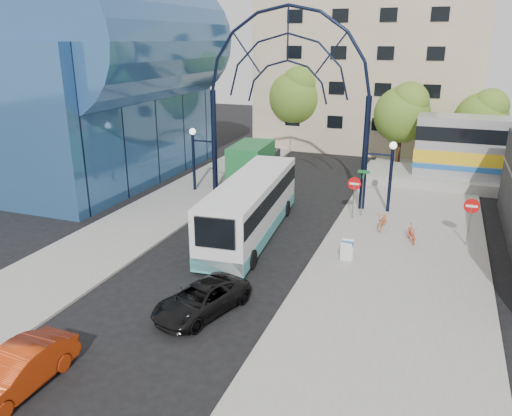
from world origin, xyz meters
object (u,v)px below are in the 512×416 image
at_px(sandwich_board, 347,248).
at_px(do_not_enter_sign, 471,211).
at_px(gateway_arch, 287,66).
at_px(tree_north_b, 297,94).
at_px(tree_north_a, 404,112).
at_px(black_suv, 201,299).
at_px(tree_north_c, 483,116).
at_px(stop_sign, 354,188).
at_px(bike_near_a, 383,220).
at_px(city_bus, 251,206).
at_px(street_name_sign, 363,183).
at_px(green_truck, 255,164).
at_px(bike_near_b, 412,233).
at_px(red_sedan, 17,371).

bearing_deg(sandwich_board, do_not_enter_sign, 36.68).
height_order(gateway_arch, tree_north_b, gateway_arch).
distance_m(tree_north_a, black_suv, 27.26).
relative_size(tree_north_b, tree_north_c, 1.23).
bearing_deg(stop_sign, tree_north_a, 84.58).
bearing_deg(bike_near_a, black_suv, -112.46).
distance_m(tree_north_a, city_bus, 19.35).
relative_size(street_name_sign, bike_near_a, 1.54).
distance_m(do_not_enter_sign, city_bus, 11.18).
relative_size(street_name_sign, city_bus, 0.24).
bearing_deg(green_truck, tree_north_c, 31.64).
height_order(bike_near_a, bike_near_b, bike_near_a).
relative_size(gateway_arch, tree_north_c, 2.10).
relative_size(do_not_enter_sign, black_suv, 0.59).
bearing_deg(do_not_enter_sign, street_name_sign, 155.84).
bearing_deg(bike_near_b, city_bus, 174.10).
bearing_deg(sandwich_board, tree_north_c, 73.45).
bearing_deg(green_truck, black_suv, -79.59).
relative_size(tree_north_a, bike_near_b, 4.51).
bearing_deg(stop_sign, do_not_enter_sign, -17.88).
relative_size(do_not_enter_sign, red_sedan, 0.62).
xyz_separation_m(black_suv, bike_near_b, (7.10, 10.07, 0.00)).
relative_size(city_bus, green_truck, 1.78).
distance_m(gateway_arch, tree_north_a, 13.98).
bearing_deg(tree_north_c, city_bus, -120.97).
xyz_separation_m(stop_sign, bike_near_b, (3.50, -2.52, -1.41)).
xyz_separation_m(city_bus, green_truck, (-3.29, 9.18, -0.04)).
relative_size(sandwich_board, city_bus, 0.09).
xyz_separation_m(gateway_arch, stop_sign, (4.80, -2.00, -6.56)).
relative_size(do_not_enter_sign, green_truck, 0.39).
height_order(gateway_arch, street_name_sign, gateway_arch).
bearing_deg(tree_north_a, bike_near_a, -87.89).
height_order(tree_north_c, bike_near_b, tree_north_c).
distance_m(sandwich_board, green_truck, 14.15).
relative_size(tree_north_a, black_suv, 1.66).
relative_size(gateway_arch, tree_north_b, 1.70).
height_order(gateway_arch, city_bus, gateway_arch).
distance_m(gateway_arch, city_bus, 9.30).
bearing_deg(do_not_enter_sign, green_truck, 153.88).
distance_m(tree_north_a, red_sedan, 33.74).
bearing_deg(city_bus, gateway_arch, 85.34).
distance_m(gateway_arch, black_suv, 16.67).
bearing_deg(bike_near_b, gateway_arch, 134.06).
bearing_deg(city_bus, sandwich_board, -23.25).
bearing_deg(city_bus, tree_north_b, 94.99).
relative_size(green_truck, bike_near_b, 4.15).
relative_size(do_not_enter_sign, tree_north_a, 0.35).
xyz_separation_m(tree_north_c, bike_near_b, (-3.82, -18.45, -3.69)).
xyz_separation_m(tree_north_c, bike_near_a, (-5.45, -17.03, -3.68)).
distance_m(street_name_sign, tree_north_a, 13.59).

